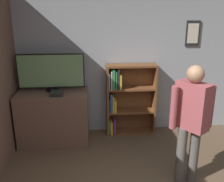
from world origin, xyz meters
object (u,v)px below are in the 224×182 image
object	(u,v)px
television	(51,72)
person	(191,116)
game_console	(57,93)
bookshelf	(126,98)

from	to	relation	value
television	person	size ratio (longest dim) A/B	0.68
game_console	person	xyz separation A→B (m)	(1.86, -1.17, 0.02)
television	bookshelf	world-z (taller)	television
television	person	bearing A→B (deg)	-35.75
television	bookshelf	xyz separation A→B (m)	(1.34, 0.16, -0.58)
television	person	world-z (taller)	person
game_console	bookshelf	bearing A→B (deg)	18.09
game_console	person	world-z (taller)	person
game_console	bookshelf	world-z (taller)	bookshelf
bookshelf	person	size ratio (longest dim) A/B	0.81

